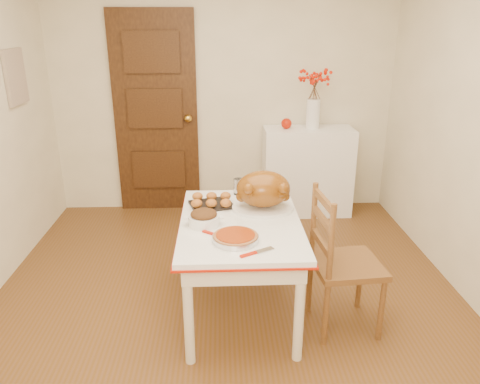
{
  "coord_description": "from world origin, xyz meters",
  "views": [
    {
      "loc": [
        -0.04,
        -2.77,
        1.93
      ],
      "look_at": [
        0.08,
        0.04,
        0.88
      ],
      "focal_mm": 34.32,
      "sensor_mm": 36.0,
      "label": 1
    }
  ],
  "objects_px": {
    "kitchen_table": "(240,267)",
    "pumpkin_pie": "(235,237)",
    "chair_oak": "(347,261)",
    "turkey_platter": "(263,191)",
    "sideboard": "(307,171)"
  },
  "relations": [
    {
      "from": "kitchen_table",
      "to": "pumpkin_pie",
      "type": "distance_m",
      "value": 0.49
    },
    {
      "from": "chair_oak",
      "to": "kitchen_table",
      "type": "bearing_deg",
      "value": 69.95
    },
    {
      "from": "chair_oak",
      "to": "turkey_platter",
      "type": "height_order",
      "value": "turkey_platter"
    },
    {
      "from": "sideboard",
      "to": "chair_oak",
      "type": "distance_m",
      "value": 1.97
    },
    {
      "from": "kitchen_table",
      "to": "chair_oak",
      "type": "bearing_deg",
      "value": -14.86
    },
    {
      "from": "kitchen_table",
      "to": "pumpkin_pie",
      "type": "relative_size",
      "value": 4.25
    },
    {
      "from": "kitchen_table",
      "to": "turkey_platter",
      "type": "bearing_deg",
      "value": 47.05
    },
    {
      "from": "sideboard",
      "to": "kitchen_table",
      "type": "height_order",
      "value": "sideboard"
    },
    {
      "from": "pumpkin_pie",
      "to": "turkey_platter",
      "type": "bearing_deg",
      "value": 66.65
    },
    {
      "from": "sideboard",
      "to": "chair_oak",
      "type": "xyz_separation_m",
      "value": [
        -0.1,
        -1.97,
        0.02
      ]
    },
    {
      "from": "chair_oak",
      "to": "turkey_platter",
      "type": "bearing_deg",
      "value": 49.98
    },
    {
      "from": "kitchen_table",
      "to": "pumpkin_pie",
      "type": "xyz_separation_m",
      "value": [
        -0.04,
        -0.3,
        0.38
      ]
    },
    {
      "from": "sideboard",
      "to": "turkey_platter",
      "type": "bearing_deg",
      "value": -110.85
    },
    {
      "from": "sideboard",
      "to": "kitchen_table",
      "type": "bearing_deg",
      "value": -113.53
    },
    {
      "from": "turkey_platter",
      "to": "pumpkin_pie",
      "type": "distance_m",
      "value": 0.53
    }
  ]
}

